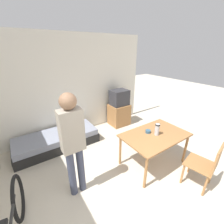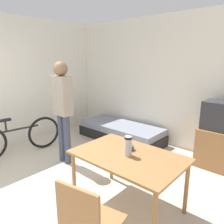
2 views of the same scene
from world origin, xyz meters
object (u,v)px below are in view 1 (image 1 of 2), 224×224
(tv, at_px, (119,109))
(thermos_flask, at_px, (157,129))
(daybed, at_px, (57,140))
(mate_bowl, at_px, (148,131))
(wooden_chair, at_px, (207,164))
(dining_table, at_px, (155,138))
(person_standing, at_px, (73,140))

(tv, xyz_separation_m, thermos_flask, (-0.47, -1.89, 0.32))
(daybed, distance_m, mate_bowl, 2.26)
(daybed, bearing_deg, tv, 3.56)
(wooden_chair, relative_size, thermos_flask, 3.76)
(daybed, bearing_deg, thermos_flask, -48.73)
(daybed, xyz_separation_m, dining_table, (1.54, -1.75, 0.46))
(person_standing, xyz_separation_m, thermos_flask, (1.62, -0.26, -0.21))
(tv, relative_size, dining_table, 0.88)
(mate_bowl, bearing_deg, tv, 72.21)
(tv, height_order, mate_bowl, tv)
(tv, bearing_deg, dining_table, -104.57)
(person_standing, bearing_deg, wooden_chair, -31.69)
(tv, distance_m, dining_table, 1.94)
(dining_table, distance_m, thermos_flask, 0.21)
(dining_table, bearing_deg, person_standing, 171.62)
(wooden_chair, bearing_deg, thermos_flask, 106.27)
(tv, distance_m, person_standing, 2.71)
(mate_bowl, bearing_deg, dining_table, -60.40)
(wooden_chair, distance_m, mate_bowl, 1.14)
(wooden_chair, bearing_deg, mate_bowl, 108.29)
(thermos_flask, bearing_deg, dining_table, 118.28)
(dining_table, distance_m, person_standing, 1.68)
(daybed, xyz_separation_m, tv, (2.03, 0.13, 0.35))
(person_standing, bearing_deg, tv, 37.96)
(daybed, relative_size, person_standing, 1.11)
(dining_table, relative_size, thermos_flask, 5.42)
(tv, bearing_deg, person_standing, -142.04)
(dining_table, bearing_deg, mate_bowl, 119.60)
(tv, distance_m, wooden_chair, 2.81)
(dining_table, height_order, thermos_flask, thermos_flask)
(daybed, relative_size, wooden_chair, 2.19)
(wooden_chair, bearing_deg, person_standing, 148.31)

